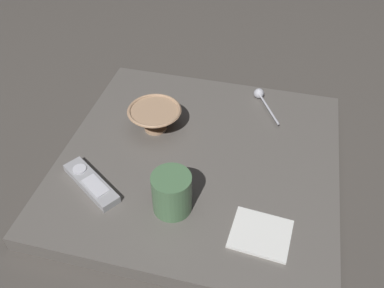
{
  "coord_description": "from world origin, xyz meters",
  "views": [
    {
      "loc": [
        0.7,
        0.16,
        0.76
      ],
      "look_at": [
        -0.02,
        -0.02,
        0.06
      ],
      "focal_mm": 38.4,
      "sensor_mm": 36.0,
      "label": 1
    }
  ],
  "objects_px": {
    "tv_remote_near": "(91,183)",
    "cereal_bowl": "(155,118)",
    "teaspoon": "(260,96)",
    "coffee_mug": "(172,193)",
    "folded_napkin": "(261,234)"
  },
  "relations": [
    {
      "from": "tv_remote_near",
      "to": "cereal_bowl",
      "type": "bearing_deg",
      "value": 160.21
    },
    {
      "from": "cereal_bowl",
      "to": "tv_remote_near",
      "type": "distance_m",
      "value": 0.24
    },
    {
      "from": "teaspoon",
      "to": "tv_remote_near",
      "type": "distance_m",
      "value": 0.54
    },
    {
      "from": "teaspoon",
      "to": "coffee_mug",
      "type": "bearing_deg",
      "value": -17.54
    },
    {
      "from": "tv_remote_near",
      "to": "folded_napkin",
      "type": "relative_size",
      "value": 1.29
    },
    {
      "from": "coffee_mug",
      "to": "tv_remote_near",
      "type": "xyz_separation_m",
      "value": [
        -0.01,
        -0.2,
        -0.04
      ]
    },
    {
      "from": "tv_remote_near",
      "to": "folded_napkin",
      "type": "bearing_deg",
      "value": 84.38
    },
    {
      "from": "teaspoon",
      "to": "folded_napkin",
      "type": "height_order",
      "value": "teaspoon"
    },
    {
      "from": "cereal_bowl",
      "to": "folded_napkin",
      "type": "relative_size",
      "value": 1.08
    },
    {
      "from": "cereal_bowl",
      "to": "coffee_mug",
      "type": "relative_size",
      "value": 1.44
    },
    {
      "from": "coffee_mug",
      "to": "teaspoon",
      "type": "distance_m",
      "value": 0.45
    },
    {
      "from": "folded_napkin",
      "to": "tv_remote_near",
      "type": "bearing_deg",
      "value": -95.62
    },
    {
      "from": "folded_napkin",
      "to": "coffee_mug",
      "type": "bearing_deg",
      "value": -97.22
    },
    {
      "from": "coffee_mug",
      "to": "folded_napkin",
      "type": "relative_size",
      "value": 0.75
    },
    {
      "from": "cereal_bowl",
      "to": "tv_remote_near",
      "type": "relative_size",
      "value": 0.84
    }
  ]
}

